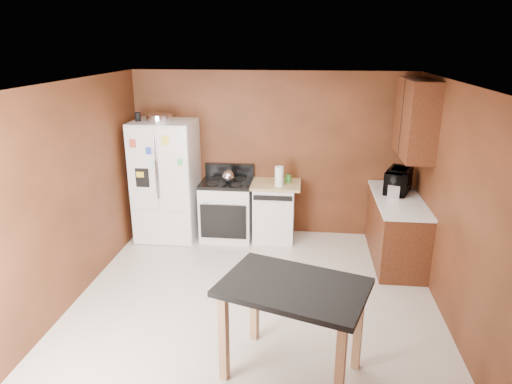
% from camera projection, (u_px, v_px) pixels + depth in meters
% --- Properties ---
extents(floor, '(4.50, 4.50, 0.00)m').
position_uv_depth(floor, '(254.00, 307.00, 5.24)').
color(floor, beige).
rests_on(floor, ground).
extents(ceiling, '(4.50, 4.50, 0.00)m').
position_uv_depth(ceiling, '(254.00, 84.00, 4.45)').
color(ceiling, white).
rests_on(ceiling, ground).
extents(wall_back, '(4.20, 0.00, 4.20)m').
position_uv_depth(wall_back, '(271.00, 155.00, 6.97)').
color(wall_back, brown).
rests_on(wall_back, ground).
extents(wall_front, '(4.20, 0.00, 4.20)m').
position_uv_depth(wall_front, '(210.00, 332.00, 2.72)').
color(wall_front, brown).
rests_on(wall_front, ground).
extents(wall_left, '(0.00, 4.50, 4.50)m').
position_uv_depth(wall_left, '(66.00, 197.00, 5.07)').
color(wall_left, brown).
rests_on(wall_left, ground).
extents(wall_right, '(0.00, 4.50, 4.50)m').
position_uv_depth(wall_right, '(459.00, 212.00, 4.62)').
color(wall_right, brown).
rests_on(wall_right, ground).
extents(roasting_pan, '(0.38, 0.38, 0.10)m').
position_uv_depth(roasting_pan, '(160.00, 117.00, 6.60)').
color(roasting_pan, silver).
rests_on(roasting_pan, refrigerator).
extents(pen_cup, '(0.08, 0.08, 0.12)m').
position_uv_depth(pen_cup, '(138.00, 117.00, 6.57)').
color(pen_cup, black).
rests_on(pen_cup, refrigerator).
extents(kettle, '(0.19, 0.19, 0.19)m').
position_uv_depth(kettle, '(228.00, 177.00, 6.74)').
color(kettle, silver).
rests_on(kettle, gas_range).
extents(paper_towel, '(0.14, 0.14, 0.29)m').
position_uv_depth(paper_towel, '(279.00, 176.00, 6.60)').
color(paper_towel, white).
rests_on(paper_towel, dishwasher).
extents(green_canister, '(0.11, 0.11, 0.11)m').
position_uv_depth(green_canister, '(288.00, 179.00, 6.81)').
color(green_canister, green).
rests_on(green_canister, dishwasher).
extents(toaster, '(0.23, 0.29, 0.18)m').
position_uv_depth(toaster, '(395.00, 190.00, 6.15)').
color(toaster, silver).
rests_on(toaster, right_cabinets).
extents(microwave, '(0.54, 0.63, 0.30)m').
position_uv_depth(microwave, '(398.00, 182.00, 6.32)').
color(microwave, black).
rests_on(microwave, right_cabinets).
extents(refrigerator, '(0.90, 0.80, 1.80)m').
position_uv_depth(refrigerator, '(166.00, 180.00, 6.88)').
color(refrigerator, white).
rests_on(refrigerator, ground).
extents(gas_range, '(0.76, 0.68, 1.10)m').
position_uv_depth(gas_range, '(227.00, 209.00, 6.98)').
color(gas_range, white).
rests_on(gas_range, ground).
extents(dishwasher, '(0.78, 0.63, 0.89)m').
position_uv_depth(dishwasher, '(274.00, 211.00, 6.93)').
color(dishwasher, white).
rests_on(dishwasher, ground).
extents(right_cabinets, '(0.63, 1.58, 2.45)m').
position_uv_depth(right_cabinets, '(402.00, 196.00, 6.15)').
color(right_cabinets, brown).
rests_on(right_cabinets, ground).
extents(island, '(1.43, 1.17, 0.91)m').
position_uv_depth(island, '(293.00, 299.00, 3.96)').
color(island, black).
rests_on(island, ground).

